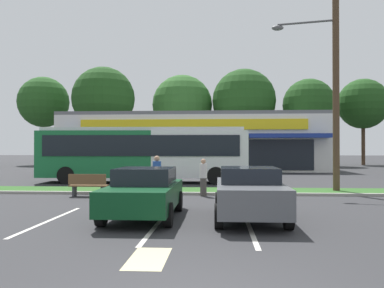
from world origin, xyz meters
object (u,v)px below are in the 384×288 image
at_px(utility_pole, 333,65).
at_px(city_bus, 144,153).
at_px(car_1, 249,193).
at_px(pedestrian_near_bench, 157,177).
at_px(pedestrian_by_pole, 203,177).
at_px(car_0, 75,165).
at_px(car_2, 144,192).
at_px(bus_stop_bench, 88,185).

distance_m(utility_pole, city_bus, 11.64).
relative_size(car_1, pedestrian_near_bench, 2.51).
bearing_deg(utility_pole, pedestrian_by_pole, -164.96).
height_order(city_bus, car_0, city_bus).
bearing_deg(city_bus, pedestrian_near_bench, -77.11).
relative_size(car_2, pedestrian_by_pole, 2.81).
xyz_separation_m(bus_stop_bench, car_2, (3.33, -5.13, 0.25)).
bearing_deg(city_bus, car_2, -80.95).
relative_size(bus_stop_bench, car_0, 0.34).
distance_m(pedestrian_near_bench, pedestrian_by_pole, 2.04).
bearing_deg(pedestrian_by_pole, city_bus, 41.34).
xyz_separation_m(car_1, pedestrian_by_pole, (-1.52, 5.75, 0.03)).
bearing_deg(car_1, city_bus, -156.94).
bearing_deg(pedestrian_near_bench, bus_stop_bench, -70.69).
height_order(utility_pole, car_1, utility_pole).
height_order(bus_stop_bench, pedestrian_by_pole, pedestrian_by_pole).
bearing_deg(car_0, pedestrian_by_pole, -51.09).
bearing_deg(pedestrian_by_pole, car_0, 50.79).
distance_m(utility_pole, pedestrian_near_bench, 9.47).
xyz_separation_m(car_2, pedestrian_near_bench, (-0.35, 4.77, 0.12)).
relative_size(utility_pole, car_0, 2.29).
distance_m(city_bus, car_2, 12.54).
bearing_deg(city_bus, utility_pole, -29.45).
bearing_deg(pedestrian_near_bench, utility_pole, 133.28).
bearing_deg(car_0, pedestrian_near_bench, -58.46).
bearing_deg(pedestrian_by_pole, pedestrian_near_bench, 125.52).
height_order(bus_stop_bench, car_2, car_2).
bearing_deg(car_1, car_0, -147.64).
relative_size(car_1, pedestrian_by_pole, 2.73).
bearing_deg(car_0, car_2, -64.86).
xyz_separation_m(bus_stop_bench, pedestrian_near_bench, (2.98, -0.35, 0.37)).
bearing_deg(bus_stop_bench, pedestrian_by_pole, -174.51).
bearing_deg(bus_stop_bench, utility_pole, -169.22).
xyz_separation_m(utility_pole, city_bus, (-9.63, 5.13, -4.05)).
relative_size(city_bus, car_1, 2.83).
relative_size(city_bus, car_0, 2.57).
xyz_separation_m(city_bus, pedestrian_near_bench, (1.91, -7.52, -0.90)).
distance_m(utility_pole, car_0, 19.68).
bearing_deg(car_2, utility_pole, 134.22).
bearing_deg(pedestrian_near_bench, car_2, 30.30).
xyz_separation_m(car_0, car_2, (8.38, -17.85, -0.03)).
distance_m(utility_pole, pedestrian_by_pole, 7.86).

